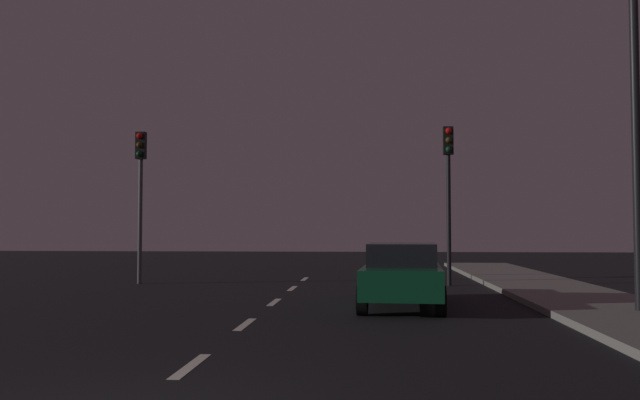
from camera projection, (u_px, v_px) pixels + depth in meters
name	position (u px, v px, depth m)	size (l,w,h in m)	color
ground_plane	(251.00, 320.00, 13.04)	(80.00, 80.00, 0.00)	black
lane_stripe_second	(191.00, 366.00, 8.65)	(0.16, 1.60, 0.01)	silver
lane_stripe_third	(245.00, 324.00, 12.44)	(0.16, 1.60, 0.01)	silver
lane_stripe_fourth	(274.00, 302.00, 16.22)	(0.16, 1.60, 0.01)	silver
lane_stripe_fifth	(292.00, 288.00, 20.01)	(0.16, 1.60, 0.01)	silver
lane_stripe_sixth	(305.00, 279.00, 23.80)	(0.16, 1.60, 0.01)	silver
traffic_signal_left	(140.00, 177.00, 21.94)	(0.32, 0.38, 5.04)	#4C4C51
traffic_signal_right	(448.00, 174.00, 21.18)	(0.32, 0.38, 5.10)	black
car_stopped_ahead	(402.00, 274.00, 15.32)	(2.09, 4.66, 1.47)	#0F4C2D
street_lamp_right	(619.00, 92.00, 13.57)	(2.11, 0.36, 7.72)	black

